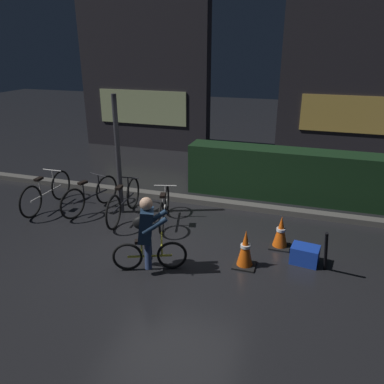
% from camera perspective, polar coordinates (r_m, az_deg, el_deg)
% --- Properties ---
extents(ground_plane, '(40.00, 40.00, 0.00)m').
position_cam_1_polar(ground_plane, '(6.84, -3.18, -8.61)').
color(ground_plane, black).
extents(sidewalk_curb, '(12.00, 0.24, 0.12)m').
position_cam_1_polar(sidewalk_curb, '(8.69, 2.01, -1.37)').
color(sidewalk_curb, '#56544F').
rests_on(sidewalk_curb, ground).
extents(hedge_row, '(4.80, 0.70, 1.16)m').
position_cam_1_polar(hedge_row, '(9.07, 14.66, 2.45)').
color(hedge_row, black).
rests_on(hedge_row, ground).
extents(storefront_left, '(4.41, 0.54, 4.71)m').
position_cam_1_polar(storefront_left, '(13.28, -7.10, 16.55)').
color(storefront_left, '#262328').
rests_on(storefront_left, ground).
extents(storefront_right, '(4.76, 0.54, 5.14)m').
position_cam_1_polar(storefront_right, '(12.79, 24.14, 15.74)').
color(storefront_right, '#262328').
rests_on(storefront_right, ground).
extents(street_post, '(0.10, 0.10, 2.49)m').
position_cam_1_polar(street_post, '(8.00, -10.92, 5.22)').
color(street_post, '#2D2D33').
rests_on(street_post, ground).
extents(parked_bike_leftmost, '(0.46, 1.72, 0.79)m').
position_cam_1_polar(parked_bike_leftmost, '(8.94, -20.78, -0.07)').
color(parked_bike_leftmost, black).
rests_on(parked_bike_leftmost, ground).
extents(parked_bike_left_mid, '(0.52, 1.58, 0.75)m').
position_cam_1_polar(parked_bike_left_mid, '(8.52, -14.85, -0.54)').
color(parked_bike_left_mid, black).
rests_on(parked_bike_left_mid, ground).
extents(parked_bike_center_left, '(0.46, 1.73, 0.80)m').
position_cam_1_polar(parked_bike_center_left, '(8.01, -10.09, -1.41)').
color(parked_bike_center_left, black).
rests_on(parked_bike_center_left, ground).
extents(parked_bike_center_right, '(0.52, 1.50, 0.71)m').
position_cam_1_polar(parked_bike_center_right, '(7.70, -4.15, -2.33)').
color(parked_bike_center_right, black).
rests_on(parked_bike_center_right, ground).
extents(traffic_cone_near, '(0.36, 0.36, 0.64)m').
position_cam_1_polar(traffic_cone_near, '(6.29, 7.91, -8.38)').
color(traffic_cone_near, black).
rests_on(traffic_cone_near, ground).
extents(traffic_cone_far, '(0.36, 0.36, 0.60)m').
position_cam_1_polar(traffic_cone_far, '(6.97, 13.03, -5.85)').
color(traffic_cone_far, black).
rests_on(traffic_cone_far, ground).
extents(blue_crate, '(0.48, 0.37, 0.30)m').
position_cam_1_polar(blue_crate, '(6.66, 16.39, -8.92)').
color(blue_crate, '#193DB7').
rests_on(blue_crate, ground).
extents(cyclist, '(1.12, 0.53, 1.25)m').
position_cam_1_polar(cyclist, '(6.06, -6.66, -6.15)').
color(cyclist, black).
rests_on(cyclist, ground).
extents(closed_umbrella, '(0.13, 0.37, 0.80)m').
position_cam_1_polar(closed_umbrella, '(6.33, 19.24, -8.33)').
color(closed_umbrella, black).
rests_on(closed_umbrella, ground).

